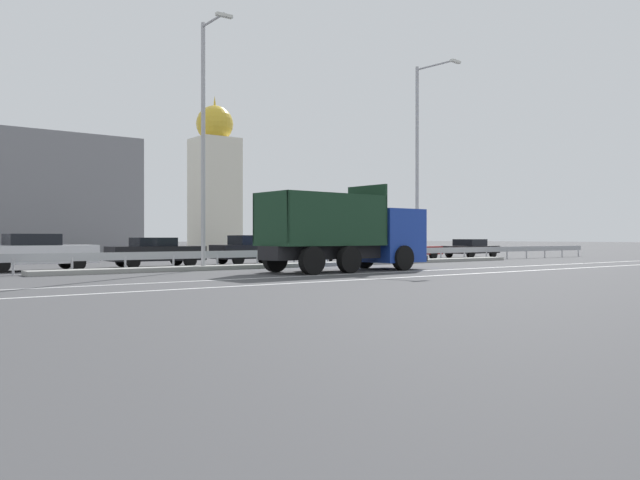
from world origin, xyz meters
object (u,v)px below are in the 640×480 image
object	(u,v)px
street_lamp_1	(205,135)
dump_truck	(362,239)
parked_car_1	(35,252)
parked_car_2	(155,252)
parked_car_4	(338,249)
church_tower	(215,181)
street_lamp_2	(420,154)
parked_car_3	(250,250)
parked_car_6	(471,248)
parked_car_5	(407,248)
median_road_sign	(325,237)

from	to	relation	value
street_lamp_1	dump_truck	bearing A→B (deg)	-36.92
street_lamp_1	parked_car_1	world-z (taller)	street_lamp_1
parked_car_1	parked_car_2	world-z (taller)	parked_car_1
street_lamp_1	parked_car_2	size ratio (longest dim) A/B	2.39
parked_car_4	church_tower	world-z (taller)	church_tower
parked_car_4	street_lamp_2	bearing A→B (deg)	-148.75
parked_car_3	parked_car_6	xyz separation A→B (m)	(17.25, -0.05, -0.10)
parked_car_3	parked_car_6	size ratio (longest dim) A/B	0.96
parked_car_3	parked_car_4	xyz separation A→B (m)	(5.73, -0.03, -0.03)
parked_car_5	parked_car_6	xyz separation A→B (m)	(5.89, -0.17, -0.03)
median_road_sign	parked_car_1	distance (m)	12.83
parked_car_1	parked_car_5	xyz separation A→B (m)	(21.74, 0.34, -0.09)
street_lamp_1	parked_car_6	size ratio (longest dim) A/B	2.61
parked_car_2	parked_car_6	size ratio (longest dim) A/B	1.09
parked_car_5	church_tower	world-z (taller)	church_tower
dump_truck	parked_car_1	xyz separation A→B (m)	(-11.11, 7.76, -0.55)
street_lamp_2	parked_car_1	xyz separation A→B (m)	(-18.69, 3.75, -5.13)
median_road_sign	parked_car_5	xyz separation A→B (m)	(9.46, 4.04, -0.71)
street_lamp_2	dump_truck	bearing A→B (deg)	-152.10
street_lamp_1	church_tower	xyz separation A→B (m)	(13.59, 25.66, 0.65)
dump_truck	parked_car_6	distance (m)	18.34
median_road_sign	parked_car_1	size ratio (longest dim) A/B	0.55
parked_car_2	parked_car_5	size ratio (longest dim) A/B	0.93
median_road_sign	parked_car_6	size ratio (longest dim) A/B	0.65
parked_car_1	church_tower	world-z (taller)	church_tower
parked_car_1	parked_car_6	distance (m)	27.63
street_lamp_1	church_tower	size ratio (longest dim) A/B	0.75
parked_car_2	parked_car_3	world-z (taller)	parked_car_3
parked_car_1	dump_truck	bearing A→B (deg)	53.10
parked_car_1	parked_car_2	size ratio (longest dim) A/B	1.08
parked_car_1	parked_car_4	bearing A→B (deg)	88.72
church_tower	parked_car_3	bearing A→B (deg)	-112.67
church_tower	parked_car_6	bearing A→B (deg)	-69.26
median_road_sign	parked_car_3	distance (m)	4.40
parked_car_6	parked_car_2	bearing A→B (deg)	-91.96
street_lamp_1	parked_car_4	distance (m)	12.09
dump_truck	parked_car_2	xyz separation A→B (m)	(-5.85, 7.93, -0.62)
median_road_sign	parked_car_3	size ratio (longest dim) A/B	0.67
street_lamp_2	parked_car_2	bearing A→B (deg)	163.75
dump_truck	parked_car_5	bearing A→B (deg)	124.80
parked_car_5	church_tower	xyz separation A→B (m)	(-2.32, 21.52, 5.67)
parked_car_3	parked_car_2	bearing A→B (deg)	-89.00
median_road_sign	street_lamp_2	xyz separation A→B (m)	(6.42, -0.05, 4.51)
parked_car_5	parked_car_4	bearing A→B (deg)	-90.50
parked_car_5	parked_car_6	world-z (taller)	parked_car_5
street_lamp_2	parked_car_4	xyz separation A→B (m)	(-2.58, 3.94, -5.18)
median_road_sign	parked_car_6	distance (m)	15.85
street_lamp_1	parked_car_4	bearing A→B (deg)	21.18
street_lamp_1	street_lamp_2	xyz separation A→B (m)	(12.86, 0.05, 0.21)
median_road_sign	parked_car_3	xyz separation A→B (m)	(-1.90, 3.92, -0.65)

